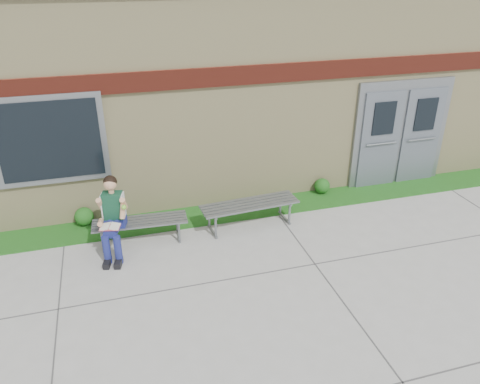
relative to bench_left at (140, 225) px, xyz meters
name	(u,v)px	position (x,y,z in m)	size (l,w,h in m)	color
ground	(268,294)	(1.67, -2.00, -0.33)	(80.00, 80.00, 0.00)	#9E9E99
grass_strip	(225,212)	(1.67, 0.60, -0.32)	(16.00, 0.80, 0.02)	#1C4913
school_building	(188,71)	(1.67, 3.99, 1.78)	(16.20, 6.22, 4.20)	beige
bench_left	(140,225)	(0.00, 0.00, 0.00)	(1.65, 0.55, 0.42)	slate
bench_right	(250,208)	(2.00, 0.00, 0.04)	(1.85, 0.64, 0.47)	slate
girl	(113,216)	(-0.44, -0.20, 0.37)	(0.53, 0.89, 1.35)	navy
shrub_mid	(84,216)	(-0.97, 0.85, -0.13)	(0.35, 0.35, 0.35)	#1C4913
shrub_east	(322,186)	(3.88, 0.85, -0.14)	(0.32, 0.32, 0.32)	#1C4913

